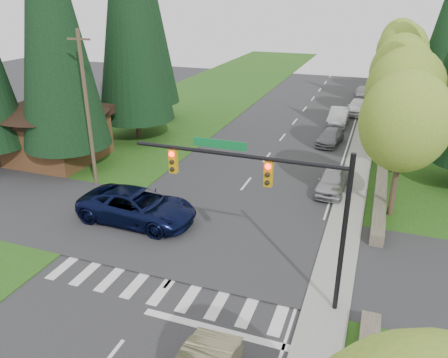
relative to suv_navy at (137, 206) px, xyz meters
The scene contains 26 objects.
ground 9.42m from the suv_navy, 63.62° to the right, with size 120.00×120.00×0.00m, color #28282B.
grass_west 14.61m from the suv_navy, 127.29° to the left, with size 14.00×110.00×0.06m, color #284713.
cross_street 4.29m from the suv_navy, ahead, with size 120.00×8.00×0.10m, color #28282B.
sidewalk_east 17.56m from the suv_navy, 50.87° to the left, with size 1.80×80.00×0.13m, color gray.
curb_east 17.03m from the suv_navy, 53.09° to the left, with size 0.20×80.00×0.13m, color gray.
stone_wall_north 25.10m from the suv_navy, 59.42° to the left, with size 0.70×40.00×0.70m, color #4C4438.
traffic_signal 10.22m from the suv_navy, 24.56° to the right, with size 8.70×0.37×6.80m.
brown_building 12.88m from the suv_navy, 148.65° to the left, with size 8.40×8.40×5.40m.
utility_pole 7.69m from the suv_navy, 145.98° to the left, with size 1.60×0.24×10.00m.
decid_tree_0 15.22m from the suv_navy, 22.74° to the left, with size 4.80×4.80×8.37m.
decid_tree_1 19.07m from the suv_navy, 43.10° to the left, with size 5.20×5.20×8.80m.
decid_tree_2 24.19m from the suv_navy, 55.91° to the left, with size 5.00×5.00×8.82m.
decid_tree_3 30.14m from the suv_navy, 63.32° to the left, with size 5.00×5.00×8.55m.
decid_tree_4 36.56m from the suv_navy, 68.16° to the left, with size 5.40×5.40×9.18m.
decid_tree_5 42.96m from the suv_navy, 71.91° to the left, with size 4.80×4.80×8.30m.
decid_tree_6 49.69m from the suv_navy, 74.32° to the left, with size 5.20×5.20×8.86m.
conifer_w_a 14.38m from the suv_navy, 147.63° to the left, with size 6.12×6.12×19.80m.
conifer_w_b 17.63m from the suv_navy, 140.95° to the left, with size 5.44×5.44×17.80m.
conifer_w_c 18.81m from the suv_navy, 119.94° to the left, with size 6.46×6.46×20.80m.
conifer_w_e 23.84m from the suv_navy, 116.64° to the left, with size 5.78×5.78×18.80m.
suv_navy is the anchor object (origin of this frame).
parked_car_a 12.53m from the suv_navy, 38.76° to the left, with size 1.75×4.35×1.48m, color #A9A8AD.
parked_car_b 19.60m from the suv_navy, 64.73° to the left, with size 1.72×4.24×1.23m, color slate.
parked_car_c 25.37m from the suv_navy, 70.75° to the left, with size 1.71×4.91×1.62m, color silver.
parked_car_d 30.41m from the suv_navy, 71.27° to the left, with size 1.89×4.69×1.60m, color white.
parked_car_e 38.64m from the suv_navy, 75.36° to the left, with size 1.71×4.22×1.22m, color #99999D.
Camera 1 is at (7.83, -10.45, 11.93)m, focal length 35.00 mm.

